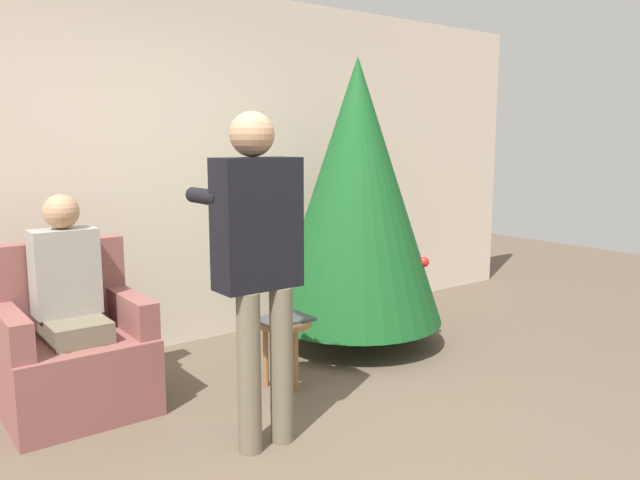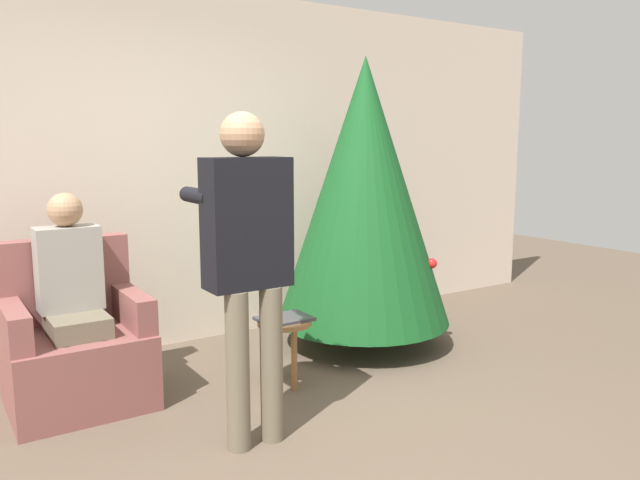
# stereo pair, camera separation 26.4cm
# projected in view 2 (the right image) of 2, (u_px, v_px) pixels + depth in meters

# --- Properties ---
(ground_plane) EXTENTS (14.00, 14.00, 0.00)m
(ground_plane) POSITION_uv_depth(u_px,v_px,m) (319.00, 468.00, 3.01)
(ground_plane) COLOR brown
(wall_back) EXTENTS (8.00, 0.06, 2.70)m
(wall_back) POSITION_uv_depth(u_px,v_px,m) (157.00, 170.00, 4.65)
(wall_back) COLOR beige
(wall_back) RESTS_ON ground_plane
(christmas_tree) EXTENTS (1.32, 1.32, 2.18)m
(christmas_tree) POSITION_uv_depth(u_px,v_px,m) (364.00, 192.00, 4.68)
(christmas_tree) COLOR brown
(christmas_tree) RESTS_ON ground_plane
(armchair) EXTENTS (0.78, 0.72, 0.97)m
(armchair) POSITION_uv_depth(u_px,v_px,m) (76.00, 348.00, 3.73)
(armchair) COLOR brown
(armchair) RESTS_ON ground_plane
(person_seated) EXTENTS (0.36, 0.46, 1.26)m
(person_seated) POSITION_uv_depth(u_px,v_px,m) (73.00, 290.00, 3.65)
(person_seated) COLOR #6B604C
(person_seated) RESTS_ON ground_plane
(person_standing) EXTENTS (0.44, 0.57, 1.71)m
(person_standing) POSITION_uv_depth(u_px,v_px,m) (248.00, 248.00, 3.14)
(person_standing) COLOR #6B604C
(person_standing) RESTS_ON ground_plane
(side_stool) EXTENTS (0.35, 0.35, 0.43)m
(side_stool) POSITION_uv_depth(u_px,v_px,m) (284.00, 332.00, 4.00)
(side_stool) COLOR olive
(side_stool) RESTS_ON ground_plane
(laptop) EXTENTS (0.33, 0.25, 0.02)m
(laptop) POSITION_uv_depth(u_px,v_px,m) (284.00, 319.00, 3.98)
(laptop) COLOR #38383D
(laptop) RESTS_ON side_stool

